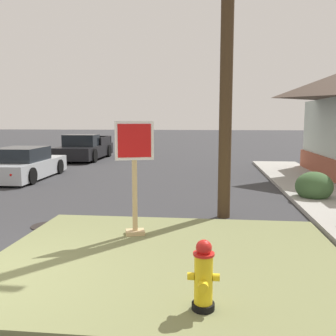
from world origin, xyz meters
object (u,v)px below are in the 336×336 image
manhole_cover (47,226)px  pickup_truck_black (85,149)px  utility_pole (227,19)px  fire_hydrant (203,277)px  parked_sedan_silver (24,165)px  stop_sign (135,180)px

manhole_cover → pickup_truck_black: (-3.70, 13.44, 0.61)m
utility_pole → pickup_truck_black: bearing=121.7°
fire_hydrant → manhole_cover: (-3.45, 3.38, -0.47)m
parked_sedan_silver → manhole_cover: bearing=-59.1°
pickup_truck_black → parked_sedan_silver: bearing=-90.5°
stop_sign → parked_sedan_silver: size_ratio=0.50×
fire_hydrant → stop_sign: 3.17m
stop_sign → utility_pole: size_ratio=0.25×
stop_sign → utility_pole: bearing=45.2°
fire_hydrant → utility_pole: size_ratio=0.10×
manhole_cover → parked_sedan_silver: 7.34m
manhole_cover → pickup_truck_black: 13.96m
utility_pole → stop_sign: bearing=-134.8°
fire_hydrant → stop_sign: (-1.37, 2.77, 0.69)m
stop_sign → utility_pole: 4.23m
fire_hydrant → parked_sedan_silver: size_ratio=0.19×
parked_sedan_silver → pickup_truck_black: bearing=89.5°
manhole_cover → pickup_truck_black: bearing=105.4°
stop_sign → pickup_truck_black: bearing=112.4°
fire_hydrant → parked_sedan_silver: bearing=126.7°
utility_pole → fire_hydrant: bearing=-95.3°
stop_sign → pickup_truck_black: size_ratio=0.42×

